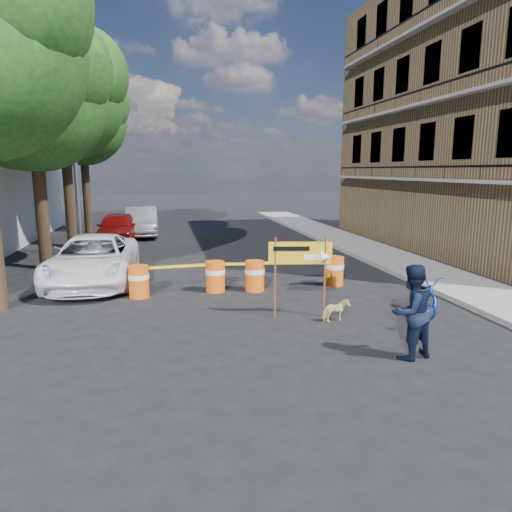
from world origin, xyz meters
name	(u,v)px	position (x,y,z in m)	size (l,w,h in m)	color
ground	(275,317)	(0.00, 0.00, 0.00)	(120.00, 120.00, 0.00)	black
sidewalk_east	(390,258)	(6.20, 6.00, 0.07)	(2.40, 40.00, 0.15)	gray
apartment_building	(497,113)	(12.00, 8.00, 6.00)	(8.00, 16.00, 12.00)	olive
tree_mid_a	(34,96)	(-6.74, 7.00, 6.01)	(5.25, 5.00, 8.68)	#332316
tree_mid_b	(63,97)	(-6.73, 12.00, 6.71)	(5.67, 5.40, 9.62)	#332316
tree_far	(83,120)	(-6.74, 17.00, 6.22)	(5.04, 4.80, 8.84)	#332316
streetlamp	(76,148)	(-5.93, 9.50, 4.38)	(1.25, 0.18, 8.00)	gray
barrel_far_left	(139,281)	(-3.33, 2.47, 0.47)	(0.58, 0.58, 0.90)	orange
barrel_mid_left	(215,276)	(-1.15, 2.65, 0.47)	(0.58, 0.58, 0.90)	orange
barrel_mid_right	(255,275)	(0.00, 2.50, 0.47)	(0.58, 0.58, 0.90)	orange
barrel_far_right	(334,270)	(2.55, 2.67, 0.47)	(0.58, 0.58, 0.90)	orange
detour_sign	(309,259)	(0.79, -0.12, 1.44)	(1.51, 0.43, 1.96)	#592D19
pedestrian	(411,312)	(1.91, -2.89, 0.91)	(0.88, 0.69, 1.82)	black
bicycle	(425,274)	(3.80, -0.29, 0.96)	(0.67, 1.01, 1.93)	#143BA5
dog	(336,311)	(1.32, -0.63, 0.27)	(0.29, 0.64, 0.54)	#E3CA82
suv_white	(93,260)	(-4.80, 4.46, 0.74)	(2.47, 5.35, 1.49)	white
sedan_red	(117,228)	(-4.80, 12.59, 0.75)	(1.77, 4.40, 1.50)	maroon
sedan_silver	(142,221)	(-3.77, 15.16, 0.78)	(1.65, 4.74, 1.56)	#B2B4BA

